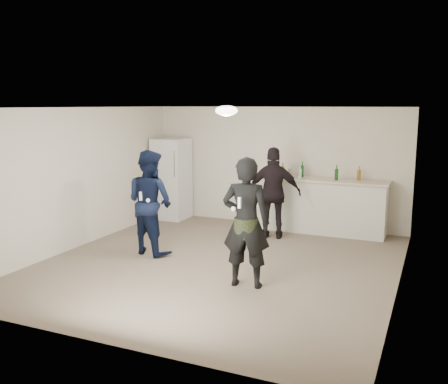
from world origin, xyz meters
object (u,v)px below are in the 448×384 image
at_px(shaker, 289,172).
at_px(man, 150,202).
at_px(spectator, 274,193).
at_px(fridge, 172,179).
at_px(counter, 319,207).
at_px(woman, 246,222).

relative_size(shaker, man, 0.09).
relative_size(shaker, spectator, 0.10).
distance_m(fridge, shaker, 2.70).
height_order(counter, spectator, spectator).
bearing_deg(shaker, woman, -83.69).
bearing_deg(man, fridge, -53.94).
bearing_deg(spectator, counter, -146.50).
xyz_separation_m(fridge, spectator, (2.63, -0.72, -0.02)).
xyz_separation_m(shaker, man, (-1.70, -2.66, -0.28)).
bearing_deg(fridge, woman, -47.49).
bearing_deg(counter, spectator, -131.82).
bearing_deg(fridge, man, -68.52).
distance_m(woman, spectator, 2.67).
height_order(woman, spectator, woman).
height_order(fridge, woman, woman).
height_order(fridge, shaker, fridge).
bearing_deg(man, spectator, -117.99).
distance_m(counter, fridge, 3.36).
bearing_deg(spectator, man, 32.75).
height_order(fridge, spectator, fridge).
xyz_separation_m(counter, spectator, (-0.70, -0.79, 0.35)).
height_order(shaker, spectator, spectator).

